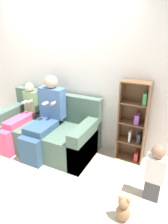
{
  "coord_description": "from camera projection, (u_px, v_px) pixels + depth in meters",
  "views": [
    {
      "loc": [
        1.88,
        -2.0,
        2.03
      ],
      "look_at": [
        0.6,
        0.59,
        0.81
      ],
      "focal_mm": 32.0,
      "sensor_mm": 36.0,
      "label": 1
    }
  ],
  "objects": [
    {
      "name": "ground_plane",
      "position": [
        34.0,
        165.0,
        3.21
      ],
      "size": [
        14.0,
        14.0,
        0.0
      ],
      "primitive_type": "plane",
      "color": "beige"
    },
    {
      "name": "back_wall",
      "position": [
        65.0,
        74.0,
        3.55
      ],
      "size": [
        10.0,
        0.06,
        2.55
      ],
      "color": "silver",
      "rests_on": "ground_plane"
    },
    {
      "name": "couch",
      "position": [
        47.0,
        132.0,
        3.58
      ],
      "size": [
        1.78,
        0.89,
        0.96
      ],
      "color": "#4C6656",
      "rests_on": "ground_plane"
    },
    {
      "name": "adult_seated",
      "position": [
        45.0,
        115.0,
        3.34
      ],
      "size": [
        0.44,
        0.84,
        1.31
      ],
      "color": "#335170",
      "rests_on": "ground_plane"
    },
    {
      "name": "child_seated",
      "position": [
        20.0,
        118.0,
        3.55
      ],
      "size": [
        0.26,
        0.86,
        1.12
      ],
      "color": "#DB4C75",
      "rests_on": "ground_plane"
    },
    {
      "name": "toddler_standing",
      "position": [
        155.0,
        173.0,
        2.44
      ],
      "size": [
        0.23,
        0.16,
        0.78
      ],
      "color": "#47474C",
      "rests_on": "ground_plane"
    },
    {
      "name": "bookshelf",
      "position": [
        134.0,
        123.0,
        3.14
      ],
      "size": [
        0.43,
        0.24,
        1.32
      ],
      "color": "brown",
      "rests_on": "ground_plane"
    },
    {
      "name": "teddy_bear",
      "position": [
        123.0,
        209.0,
        2.23
      ],
      "size": [
        0.17,
        0.14,
        0.34
      ],
      "color": "#936B47",
      "rests_on": "ground_plane"
    }
  ]
}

